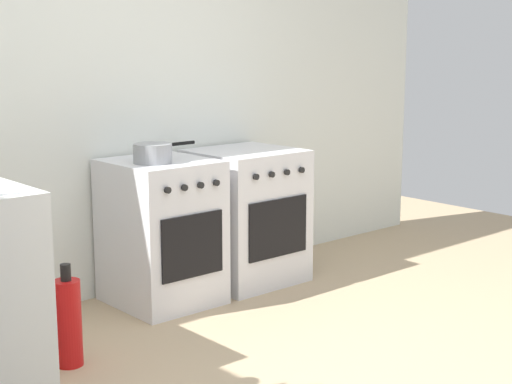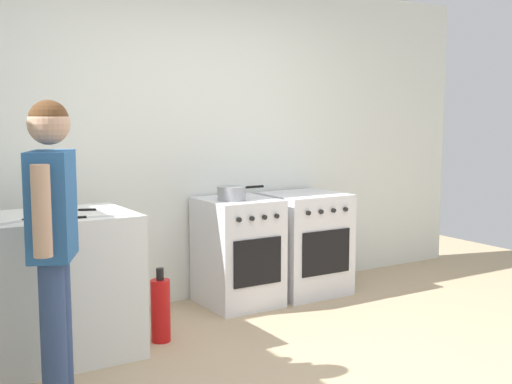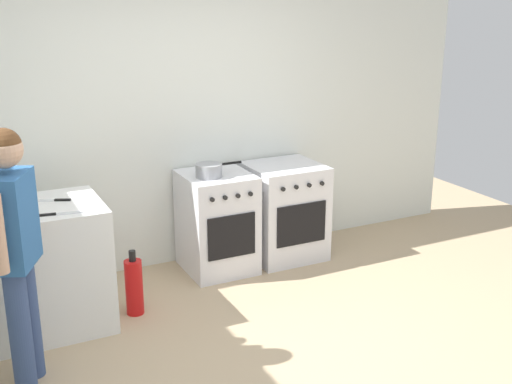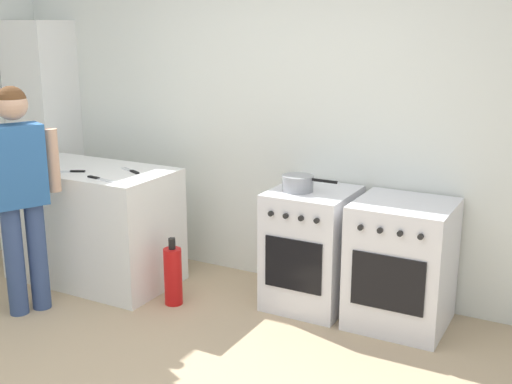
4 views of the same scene
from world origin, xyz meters
The scene contains 11 objects.
back_wall centered at (0.00, 1.95, 1.30)m, with size 6.00×0.10×2.60m, color silver.
counter_unit centered at (-1.35, 1.20, 0.45)m, with size 1.30×0.70×0.90m, color white.
oven_left centered at (0.35, 1.58, 0.43)m, with size 0.56×0.62×0.85m.
oven_right centered at (1.00, 1.58, 0.43)m, with size 0.63×0.62×0.85m.
pot centered at (0.27, 1.52, 0.91)m, with size 0.40×0.22×0.11m.
knife_bread centered at (-0.99, 0.96, 0.90)m, with size 0.35×0.08×0.01m.
knife_utility centered at (-1.00, 1.27, 0.90)m, with size 0.24×0.13×0.01m.
knife_chef centered at (-1.41, 1.02, 0.90)m, with size 0.29×0.17×0.01m.
person centered at (-1.35, 0.52, 0.94)m, with size 0.32×0.53×1.58m.
fire_extinguisher centered at (-0.52, 1.10, 0.22)m, with size 0.13×0.13×0.50m.
larder_cabinet centered at (-2.30, 1.68, 1.00)m, with size 0.48×0.44×2.00m, color white.
Camera 4 is at (2.06, -2.40, 1.98)m, focal length 45.00 mm.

